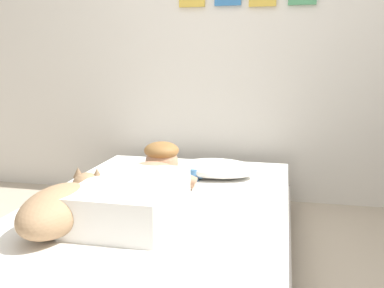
# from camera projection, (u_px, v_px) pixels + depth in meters

# --- Properties ---
(back_wall) EXTENTS (4.36, 0.12, 2.50)m
(back_wall) POSITION_uv_depth(u_px,v_px,m) (245.00, 35.00, 3.13)
(back_wall) COLOR silver
(back_wall) RESTS_ON ground
(bed) EXTENTS (1.35, 2.03, 0.33)m
(bed) POSITION_uv_depth(u_px,v_px,m) (161.00, 231.00, 2.25)
(bed) COLOR #4C4742
(bed) RESTS_ON ground
(pillow) EXTENTS (0.52, 0.32, 0.11)m
(pillow) POSITION_uv_depth(u_px,v_px,m) (216.00, 168.00, 2.67)
(pillow) COLOR white
(pillow) RESTS_ON bed
(person_lying) EXTENTS (0.43, 0.92, 0.27)m
(person_lying) POSITION_uv_depth(u_px,v_px,m) (141.00, 188.00, 2.08)
(person_lying) COLOR white
(person_lying) RESTS_ON bed
(dog) EXTENTS (0.26, 0.57, 0.21)m
(dog) POSITION_uv_depth(u_px,v_px,m) (63.00, 206.00, 1.81)
(dog) COLOR #9E7A56
(dog) RESTS_ON bed
(coffee_cup) EXTENTS (0.13, 0.09, 0.07)m
(coffee_cup) POSITION_uv_depth(u_px,v_px,m) (192.00, 175.00, 2.59)
(coffee_cup) COLOR teal
(coffee_cup) RESTS_ON bed
(cell_phone) EXTENTS (0.07, 0.14, 0.01)m
(cell_phone) POSITION_uv_depth(u_px,v_px,m) (166.00, 192.00, 2.34)
(cell_phone) COLOR black
(cell_phone) RESTS_ON bed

